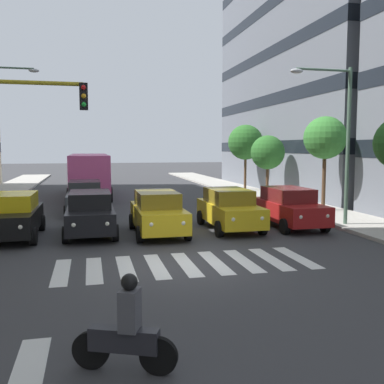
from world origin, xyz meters
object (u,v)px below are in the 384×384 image
object	(u,v)px
street_tree_1	(325,138)
car_0	(289,207)
street_tree_2	(268,153)
car_row2_0	(85,197)
motorcycle_with_rider	(126,332)
car_2	(158,212)
bus_behind_traffic	(89,171)
car_1	(229,209)
car_4	(13,215)
street_lamp_left	(338,129)
street_tree_3	(246,142)
car_3	(90,213)

from	to	relation	value
street_tree_1	car_0	bearing A→B (deg)	43.38
street_tree_2	street_tree_1	bearing A→B (deg)	92.23
car_row2_0	motorcycle_with_rider	bearing A→B (deg)	92.54
car_row2_0	motorcycle_with_rider	size ratio (longest dim) A/B	2.77
car_2	motorcycle_with_rider	world-z (taller)	car_2
car_0	bus_behind_traffic	xyz separation A→B (m)	(8.52, -14.17, 0.97)
car_1	car_4	xyz separation A→B (m)	(8.68, -0.15, 0.00)
street_lamp_left	car_2	bearing A→B (deg)	-2.47
street_tree_1	car_4	bearing A→B (deg)	12.19
bus_behind_traffic	car_2	bearing A→B (deg)	100.34
car_row2_0	bus_behind_traffic	size ratio (longest dim) A/B	0.42
bus_behind_traffic	car_row2_0	bearing A→B (deg)	88.13
motorcycle_with_rider	street_tree_3	world-z (taller)	street_tree_3
car_2	street_tree_1	distance (m)	10.70
street_tree_1	car_3	bearing A→B (deg)	14.96
car_0	car_4	world-z (taller)	same
car_3	street_tree_3	distance (m)	19.79
car_1	street_tree_2	xyz separation A→B (m)	(-6.12, -10.38, 2.27)
motorcycle_with_rider	car_1	bearing A→B (deg)	-115.51
car_1	car_0	bearing A→B (deg)	178.86
car_3	bus_behind_traffic	world-z (taller)	bus_behind_traffic
car_0	street_tree_2	distance (m)	11.20
street_lamp_left	street_tree_1	distance (m)	4.47
car_1	motorcycle_with_rider	world-z (taller)	car_1
car_3	car_4	bearing A→B (deg)	0.01
car_row2_0	street_lamp_left	bearing A→B (deg)	147.54
car_1	motorcycle_with_rider	distance (m)	12.27
car_2	bus_behind_traffic	xyz separation A→B (m)	(2.64, -14.48, 0.97)
car_2	motorcycle_with_rider	xyz separation A→B (m)	(2.14, 10.71, -0.24)
car_3	street_lamp_left	bearing A→B (deg)	175.35
street_tree_1	motorcycle_with_rider	bearing A→B (deg)	51.11
car_0	street_tree_2	xyz separation A→B (m)	(-3.38, -10.43, 2.27)
car_0	street_tree_1	distance (m)	5.90
street_lamp_left	car_row2_0	bearing A→B (deg)	-32.46
street_tree_1	street_tree_2	size ratio (longest dim) A/B	1.19
car_0	car_4	bearing A→B (deg)	-1.00
motorcycle_with_rider	street_tree_1	bearing A→B (deg)	-128.89
motorcycle_with_rider	car_4	bearing A→B (deg)	-73.17
car_4	bus_behind_traffic	distance (m)	14.30
car_2	bus_behind_traffic	distance (m)	14.75
car_0	car_1	distance (m)	2.73
car_0	street_tree_3	size ratio (longest dim) A/B	0.86
car_2	car_row2_0	xyz separation A→B (m)	(2.90, -6.46, 0.00)
street_tree_3	motorcycle_with_rider	bearing A→B (deg)	66.28
motorcycle_with_rider	car_3	bearing A→B (deg)	-87.45
street_lamp_left	street_tree_2	distance (m)	11.24
car_2	car_1	bearing A→B (deg)	-173.35
street_tree_1	street_tree_3	xyz separation A→B (m)	(0.01, -12.06, -0.08)
car_0	bus_behind_traffic	world-z (taller)	bus_behind_traffic
car_2	car_4	bearing A→B (deg)	-5.28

